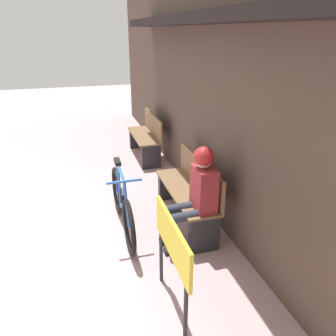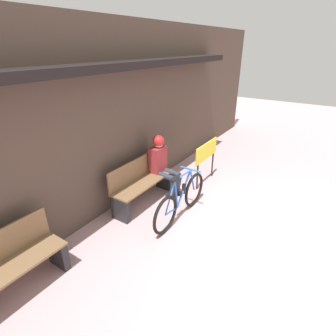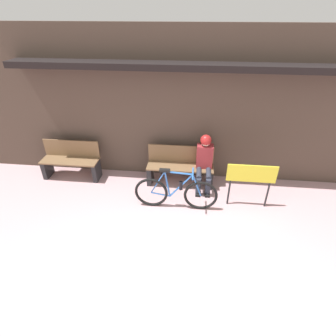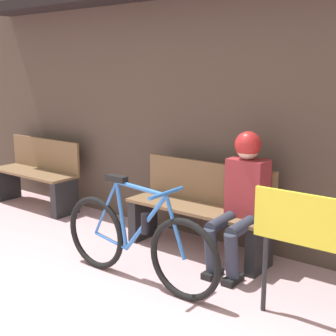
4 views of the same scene
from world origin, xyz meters
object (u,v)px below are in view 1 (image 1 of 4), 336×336
at_px(park_bench_near, 189,194).
at_px(park_bench_far, 146,138).
at_px(signboard, 172,245).
at_px(person_seated, 196,191).
at_px(bicycle, 122,205).

height_order(park_bench_near, park_bench_far, same).
bearing_deg(park_bench_far, signboard, -9.47).
bearing_deg(person_seated, park_bench_far, 178.02).
relative_size(bicycle, park_bench_far, 1.25).
xyz_separation_m(park_bench_far, signboard, (3.90, -0.65, 0.30)).
xyz_separation_m(park_bench_near, person_seated, (0.51, -0.11, 0.31)).
relative_size(person_seated, signboard, 1.31).
height_order(park_bench_near, signboard, signboard).
bearing_deg(park_bench_far, bicycle, -19.34).
bearing_deg(signboard, person_seated, 148.01).
xyz_separation_m(park_bench_near, park_bench_far, (-2.51, -0.00, -0.01)).
relative_size(park_bench_near, park_bench_far, 1.12).
height_order(person_seated, signboard, person_seated).
distance_m(park_bench_near, signboard, 1.56).
bearing_deg(person_seated, signboard, -31.99).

